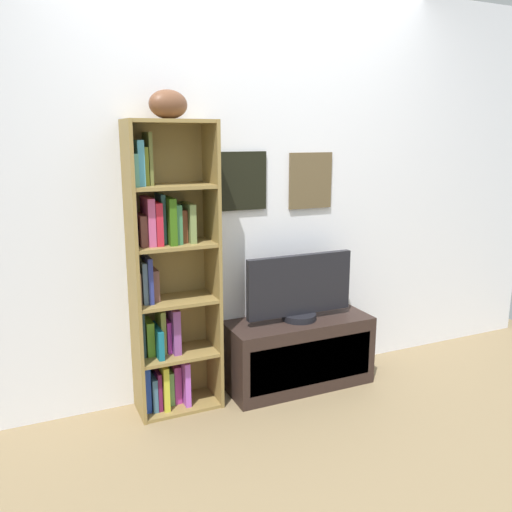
{
  "coord_description": "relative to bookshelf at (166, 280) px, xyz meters",
  "views": [
    {
      "loc": [
        -1.33,
        -1.91,
        1.61
      ],
      "look_at": [
        -0.09,
        0.85,
        0.92
      ],
      "focal_mm": 37.05,
      "sensor_mm": 36.0,
      "label": 1
    }
  ],
  "objects": [
    {
      "name": "television",
      "position": [
        0.84,
        -0.08,
        -0.13
      ],
      "size": [
        0.72,
        0.22,
        0.43
      ],
      "color": "black",
      "rests_on": "tv_stand"
    },
    {
      "name": "bookshelf",
      "position": [
        0.0,
        0.0,
        0.0
      ],
      "size": [
        0.49,
        0.28,
        1.7
      ],
      "color": "olive",
      "rests_on": "ground"
    },
    {
      "name": "football",
      "position": [
        0.05,
        -0.03,
        0.98
      ],
      "size": [
        0.29,
        0.25,
        0.15
      ],
      "primitive_type": "ellipsoid",
      "rotation": [
        0.0,
        0.0,
        0.49
      ],
      "color": "brown",
      "rests_on": "bookshelf"
    },
    {
      "name": "tv_stand",
      "position": [
        0.84,
        -0.08,
        -0.56
      ],
      "size": [
        0.95,
        0.37,
        0.45
      ],
      "color": "black",
      "rests_on": "ground"
    },
    {
      "name": "back_wall",
      "position": [
        0.6,
        0.14,
        0.47
      ],
      "size": [
        4.8,
        0.08,
        2.53
      ],
      "color": "silver",
      "rests_on": "ground"
    },
    {
      "name": "ground",
      "position": [
        0.6,
        -0.99,
        -0.81
      ],
      "size": [
        5.2,
        5.2,
        0.04
      ],
      "primitive_type": "cube",
      "color": "olive"
    }
  ]
}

